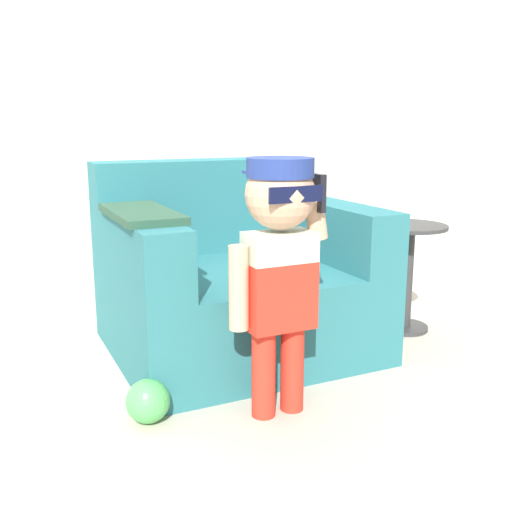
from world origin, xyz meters
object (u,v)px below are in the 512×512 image
object	(u,v)px
side_table	(407,267)
toy_ball	(148,401)
armchair	(233,281)
person_child	(279,248)

from	to	relation	value
side_table	toy_ball	xyz separation A→B (m)	(-1.44, -0.39, -0.25)
side_table	toy_ball	size ratio (longest dim) A/B	3.47
armchair	person_child	xyz separation A→B (m)	(-0.12, -0.69, 0.30)
person_child	side_table	distance (m)	1.16
side_table	toy_ball	bearing A→B (deg)	-164.82
armchair	side_table	xyz separation A→B (m)	(0.87, -0.16, 0.01)
armchair	side_table	world-z (taller)	armchair
toy_ball	side_table	bearing A→B (deg)	15.18
person_child	toy_ball	distance (m)	0.71
person_child	toy_ball	world-z (taller)	person_child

